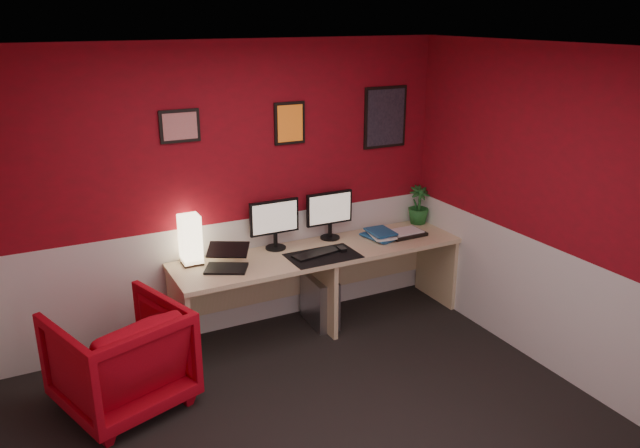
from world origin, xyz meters
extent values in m
cube|color=black|center=(0.00, 0.00, 0.00)|extent=(4.00, 3.50, 0.01)
cube|color=white|center=(0.00, 0.00, 2.50)|extent=(4.00, 3.50, 0.01)
cube|color=maroon|center=(0.00, 1.75, 1.25)|extent=(4.00, 0.01, 2.50)
cube|color=maroon|center=(0.00, -1.75, 1.25)|extent=(4.00, 0.01, 2.50)
cube|color=maroon|center=(2.00, 0.00, 1.25)|extent=(0.01, 3.50, 2.50)
cube|color=silver|center=(0.00, 1.75, 0.50)|extent=(4.00, 0.01, 1.00)
cube|color=silver|center=(2.00, 0.00, 0.50)|extent=(0.01, 3.50, 1.00)
cube|color=#CFBA84|center=(0.71, 1.41, 0.36)|extent=(2.60, 0.65, 0.73)
cube|color=#FFE5B2|center=(-0.38, 1.62, 0.93)|extent=(0.16, 0.16, 0.40)
cube|color=black|center=(-0.16, 1.37, 0.84)|extent=(0.40, 0.36, 0.22)
cube|color=black|center=(0.38, 1.63, 1.02)|extent=(0.45, 0.06, 0.58)
cube|color=black|center=(0.92, 1.64, 1.02)|extent=(0.45, 0.06, 0.58)
cube|color=black|center=(0.67, 1.28, 0.73)|extent=(0.60, 0.38, 0.01)
cube|color=black|center=(0.62, 1.32, 0.74)|extent=(0.44, 0.22, 0.02)
cube|color=black|center=(0.86, 1.30, 0.75)|extent=(0.07, 0.10, 0.03)
imported|color=#1D5285|center=(1.22, 1.41, 0.74)|extent=(0.30, 0.36, 0.03)
imported|color=silver|center=(1.23, 1.42, 0.77)|extent=(0.25, 0.31, 0.02)
imported|color=#1D5285|center=(1.23, 1.42, 0.79)|extent=(0.22, 0.29, 0.03)
cube|color=black|center=(1.59, 1.40, 0.74)|extent=(0.35, 0.26, 0.03)
imported|color=#19591E|center=(1.90, 1.63, 0.92)|extent=(0.22, 0.22, 0.37)
cube|color=#99999E|center=(0.73, 1.46, 0.23)|extent=(0.22, 0.46, 0.45)
imported|color=#AE0614|center=(-1.10, 0.98, 0.38)|extent=(1.04, 1.05, 0.76)
cube|color=red|center=(-0.36, 1.74, 1.85)|extent=(0.32, 0.02, 0.26)
cube|color=orange|center=(0.58, 1.74, 1.80)|extent=(0.28, 0.02, 0.36)
cube|color=black|center=(1.54, 1.74, 1.78)|extent=(0.44, 0.02, 0.56)
camera|label=1|loc=(-1.60, -3.11, 2.70)|focal=35.06mm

